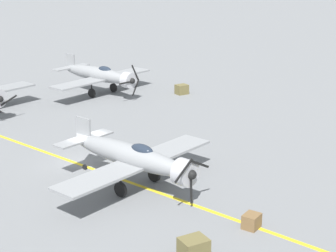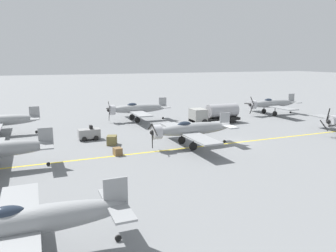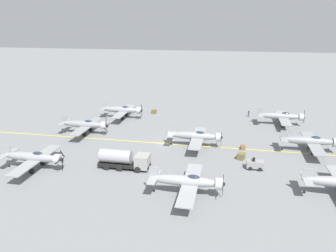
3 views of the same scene
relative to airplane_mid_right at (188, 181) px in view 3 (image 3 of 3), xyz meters
The scene contains 15 objects.
ground_plane 19.18m from the airplane_mid_right, 161.12° to the right, with size 400.00×400.00×0.00m, color slate.
taxiway_stripe 19.18m from the airplane_mid_right, 161.12° to the right, with size 0.30×160.00×0.01m, color yellow.
airplane_mid_right is the anchor object (origin of this frame).
airplane_far_left 37.63m from the airplane_mid_right, 154.81° to the left, with size 12.00×9.98×3.73m.
airplane_near_left 38.11m from the airplane_mid_right, 148.60° to the right, with size 12.00×9.98×3.65m.
airplane_far_center 26.72m from the airplane_mid_right, 134.93° to the left, with size 12.00×9.98×3.65m.
airplane_near_center 31.13m from the airplane_mid_right, 130.73° to the right, with size 12.00×9.98×3.78m.
airplane_near_right 24.40m from the airplane_mid_right, 97.65° to the right, with size 12.00×9.98×3.65m.
airplane_mid_center 17.69m from the airplane_mid_right, behind, with size 12.00×9.98×3.65m.
fuel_tanker 12.48m from the airplane_mid_right, 120.47° to the right, with size 2.68×8.00×2.98m.
tow_tractor 13.55m from the airplane_mid_right, 137.30° to the left, with size 1.57×2.60×1.79m.
ground_crew_walking 40.48m from the airplane_mid_right, 166.74° to the left, with size 0.36×0.36×1.67m.
supply_crate_by_tanker 19.42m from the airplane_mid_right, 157.14° to the left, with size 0.94×0.78×0.78m, color brown.
supply_crate_mid_lane 40.33m from the airplane_mid_right, 160.34° to the right, with size 1.17×0.97×0.97m, color brown.
supply_crate_outboard 15.22m from the airplane_mid_right, 152.01° to the left, with size 1.29×1.07×1.07m, color brown.
Camera 3 is at (56.09, 11.00, 21.90)m, focal length 35.00 mm.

